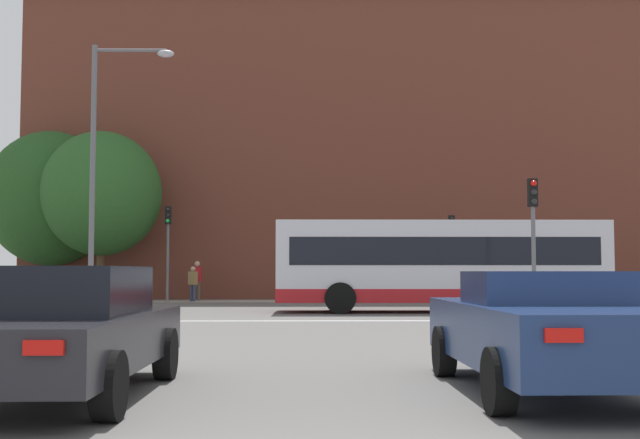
{
  "coord_description": "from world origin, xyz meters",
  "views": [
    {
      "loc": [
        0.02,
        -3.95,
        1.34
      ],
      "look_at": [
        0.34,
        25.16,
        3.24
      ],
      "focal_mm": 45.0,
      "sensor_mm": 36.0,
      "label": 1
    }
  ],
  "objects_px": {
    "car_roadster_right": "(547,330)",
    "pedestrian_walking_east": "(197,277)",
    "bus_crossing_lead": "(439,264)",
    "traffic_light_far_left": "(168,238)",
    "traffic_light_far_right": "(452,243)",
    "pedestrian_waiting": "(193,281)",
    "car_saloon_left": "(63,330)",
    "street_lamp_junction": "(106,151)",
    "traffic_light_near_right": "(533,224)"
  },
  "relations": [
    {
      "from": "bus_crossing_lead",
      "to": "traffic_light_far_left",
      "type": "xyz_separation_m",
      "value": [
        -10.7,
        9.28,
        1.26
      ]
    },
    {
      "from": "traffic_light_near_right",
      "to": "pedestrian_walking_east",
      "type": "bearing_deg",
      "value": 128.01
    },
    {
      "from": "traffic_light_far_left",
      "to": "pedestrian_walking_east",
      "type": "height_order",
      "value": "traffic_light_far_left"
    },
    {
      "from": "car_roadster_right",
      "to": "bus_crossing_lead",
      "type": "distance_m",
      "value": 17.83
    },
    {
      "from": "traffic_light_far_right",
      "to": "street_lamp_junction",
      "type": "relative_size",
      "value": 0.47
    },
    {
      "from": "bus_crossing_lead",
      "to": "street_lamp_junction",
      "type": "distance_m",
      "value": 11.3
    },
    {
      "from": "street_lamp_junction",
      "to": "pedestrian_walking_east",
      "type": "height_order",
      "value": "street_lamp_junction"
    },
    {
      "from": "bus_crossing_lead",
      "to": "traffic_light_near_right",
      "type": "distance_m",
      "value": 4.81
    },
    {
      "from": "traffic_light_far_right",
      "to": "bus_crossing_lead",
      "type": "bearing_deg",
      "value": -102.66
    },
    {
      "from": "traffic_light_near_right",
      "to": "pedestrian_walking_east",
      "type": "height_order",
      "value": "traffic_light_near_right"
    },
    {
      "from": "car_saloon_left",
      "to": "traffic_light_far_right",
      "type": "xyz_separation_m",
      "value": [
        8.98,
        27.17,
        1.89
      ]
    },
    {
      "from": "street_lamp_junction",
      "to": "traffic_light_far_left",
      "type": "bearing_deg",
      "value": 91.37
    },
    {
      "from": "car_saloon_left",
      "to": "traffic_light_far_left",
      "type": "relative_size",
      "value": 1.07
    },
    {
      "from": "street_lamp_junction",
      "to": "car_saloon_left",
      "type": "bearing_deg",
      "value": -77.11
    },
    {
      "from": "pedestrian_waiting",
      "to": "pedestrian_walking_east",
      "type": "height_order",
      "value": "pedestrian_walking_east"
    },
    {
      "from": "street_lamp_junction",
      "to": "pedestrian_waiting",
      "type": "relative_size",
      "value": 5.2
    },
    {
      "from": "car_roadster_right",
      "to": "pedestrian_walking_east",
      "type": "distance_m",
      "value": 29.37
    },
    {
      "from": "car_saloon_left",
      "to": "car_roadster_right",
      "type": "relative_size",
      "value": 0.99
    },
    {
      "from": "pedestrian_walking_east",
      "to": "bus_crossing_lead",
      "type": "bearing_deg",
      "value": -40.4
    },
    {
      "from": "bus_crossing_lead",
      "to": "pedestrian_walking_east",
      "type": "relative_size",
      "value": 5.92
    },
    {
      "from": "traffic_light_far_right",
      "to": "street_lamp_junction",
      "type": "distance_m",
      "value": 17.44
    },
    {
      "from": "traffic_light_far_right",
      "to": "traffic_light_far_left",
      "type": "bearing_deg",
      "value": 179.3
    },
    {
      "from": "traffic_light_near_right",
      "to": "pedestrian_walking_east",
      "type": "xyz_separation_m",
      "value": [
        -11.55,
        14.78,
        -1.6
      ]
    },
    {
      "from": "bus_crossing_lead",
      "to": "street_lamp_junction",
      "type": "xyz_separation_m",
      "value": [
        -10.41,
        -2.85,
        3.35
      ]
    },
    {
      "from": "street_lamp_junction",
      "to": "pedestrian_walking_east",
      "type": "distance_m",
      "value": 13.97
    },
    {
      "from": "bus_crossing_lead",
      "to": "traffic_light_far_right",
      "type": "xyz_separation_m",
      "value": [
        2.05,
        9.12,
        1.01
      ]
    },
    {
      "from": "bus_crossing_lead",
      "to": "traffic_light_far_right",
      "type": "bearing_deg",
      "value": 167.34
    },
    {
      "from": "traffic_light_near_right",
      "to": "street_lamp_junction",
      "type": "distance_m",
      "value": 12.69
    },
    {
      "from": "car_roadster_right",
      "to": "traffic_light_near_right",
      "type": "xyz_separation_m",
      "value": [
        3.63,
        13.49,
        1.99
      ]
    },
    {
      "from": "car_roadster_right",
      "to": "pedestrian_walking_east",
      "type": "xyz_separation_m",
      "value": [
        -7.93,
        28.27,
        0.39
      ]
    },
    {
      "from": "traffic_light_far_right",
      "to": "street_lamp_junction",
      "type": "bearing_deg",
      "value": -136.15
    },
    {
      "from": "traffic_light_near_right",
      "to": "traffic_light_far_right",
      "type": "xyz_separation_m",
      "value": [
        0.05,
        13.36,
        -0.07
      ]
    },
    {
      "from": "car_saloon_left",
      "to": "traffic_light_far_right",
      "type": "bearing_deg",
      "value": 71.61
    },
    {
      "from": "traffic_light_far_left",
      "to": "traffic_light_near_right",
      "type": "xyz_separation_m",
      "value": [
        12.7,
        -13.51,
        -0.18
      ]
    },
    {
      "from": "car_roadster_right",
      "to": "bus_crossing_lead",
      "type": "bearing_deg",
      "value": 83.86
    },
    {
      "from": "traffic_light_far_left",
      "to": "traffic_light_near_right",
      "type": "distance_m",
      "value": 18.55
    },
    {
      "from": "car_roadster_right",
      "to": "traffic_light_far_left",
      "type": "relative_size",
      "value": 1.09
    },
    {
      "from": "car_roadster_right",
      "to": "pedestrian_walking_east",
      "type": "bearing_deg",
      "value": 104.77
    },
    {
      "from": "traffic_light_far_right",
      "to": "pedestrian_waiting",
      "type": "bearing_deg",
      "value": 178.3
    },
    {
      "from": "traffic_light_far_right",
      "to": "street_lamp_junction",
      "type": "height_order",
      "value": "street_lamp_junction"
    },
    {
      "from": "bus_crossing_lead",
      "to": "traffic_light_near_right",
      "type": "relative_size",
      "value": 2.72
    },
    {
      "from": "traffic_light_far_left",
      "to": "pedestrian_waiting",
      "type": "bearing_deg",
      "value": 9.73
    },
    {
      "from": "traffic_light_far_right",
      "to": "pedestrian_walking_east",
      "type": "height_order",
      "value": "traffic_light_far_right"
    },
    {
      "from": "traffic_light_far_left",
      "to": "traffic_light_near_right",
      "type": "height_order",
      "value": "traffic_light_far_left"
    },
    {
      "from": "traffic_light_near_right",
      "to": "street_lamp_junction",
      "type": "xyz_separation_m",
      "value": [
        -12.41,
        1.39,
        2.27
      ]
    },
    {
      "from": "pedestrian_waiting",
      "to": "pedestrian_walking_east",
      "type": "relative_size",
      "value": 0.86
    },
    {
      "from": "traffic_light_far_left",
      "to": "traffic_light_far_right",
      "type": "distance_m",
      "value": 12.76
    },
    {
      "from": "traffic_light_near_right",
      "to": "bus_crossing_lead",
      "type": "bearing_deg",
      "value": 115.25
    },
    {
      "from": "street_lamp_junction",
      "to": "traffic_light_near_right",
      "type": "bearing_deg",
      "value": -6.38
    },
    {
      "from": "street_lamp_junction",
      "to": "pedestrian_waiting",
      "type": "height_order",
      "value": "street_lamp_junction"
    }
  ]
}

